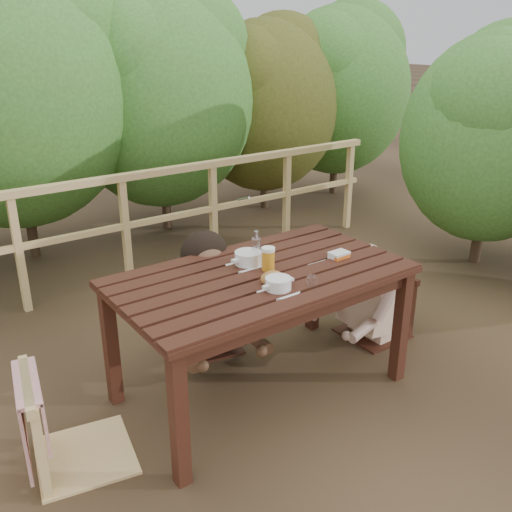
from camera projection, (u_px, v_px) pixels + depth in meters
ground at (261, 388)px, 3.64m from camera, size 60.00×60.00×0.00m
table at (261, 334)px, 3.49m from camera, size 1.73×0.97×0.80m
chair_left at (74, 375)px, 2.87m from camera, size 0.60×0.60×1.04m
chair_far at (198, 282)px, 3.95m from camera, size 0.59×0.59×1.02m
chair_right at (377, 280)px, 4.13m from camera, size 0.45×0.45×0.89m
woman at (196, 255)px, 3.89m from camera, size 0.69×0.80×1.41m
diner_right at (381, 258)px, 4.09m from camera, size 0.61×0.50×1.22m
railing at (126, 231)px, 4.96m from camera, size 5.60×0.10×1.01m
hedge_row at (102, 56)px, 5.56m from camera, size 6.60×1.60×3.80m
soup_near at (278, 285)px, 3.11m from camera, size 0.25×0.25×0.08m
soup_far at (248, 259)px, 3.45m from camera, size 0.28×0.28×0.09m
bread_roll at (272, 278)px, 3.20m from camera, size 0.14×0.11×0.08m
beer_glass at (268, 260)px, 3.35m from camera, size 0.08×0.08×0.16m
bottle at (256, 250)px, 3.40m from camera, size 0.06×0.06×0.23m
tumbler at (312, 282)px, 3.16m from camera, size 0.06×0.06×0.07m
butter_tub at (339, 256)px, 3.55m from camera, size 0.13×0.09×0.05m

